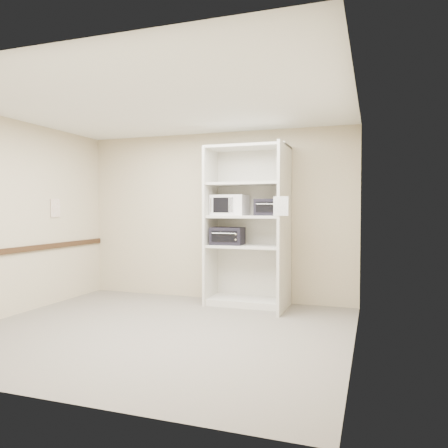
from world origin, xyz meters
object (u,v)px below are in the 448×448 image
(microwave, at_px, (230,205))
(toaster_oven_lower, at_px, (228,236))
(toaster_oven_upper, at_px, (270,207))
(shelving_unit, at_px, (251,231))

(microwave, height_order, toaster_oven_lower, microwave)
(microwave, height_order, toaster_oven_upper, microwave)
(toaster_oven_lower, bearing_deg, microwave, 86.21)
(shelving_unit, distance_m, microwave, 0.53)
(microwave, distance_m, toaster_oven_lower, 0.48)
(shelving_unit, height_order, toaster_oven_lower, shelving_unit)
(toaster_oven_lower, bearing_deg, shelving_unit, 6.17)
(toaster_oven_upper, relative_size, toaster_oven_lower, 0.89)
(shelving_unit, height_order, toaster_oven_upper, shelving_unit)
(shelving_unit, relative_size, microwave, 4.61)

